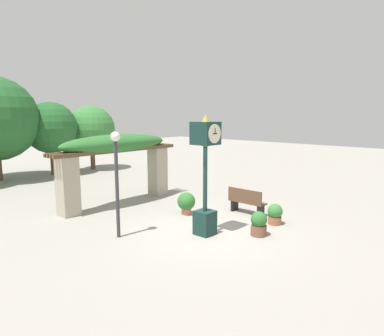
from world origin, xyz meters
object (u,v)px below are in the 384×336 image
object	(u,v)px
park_bench	(246,202)
potted_plant_near_left	(186,202)
pedestal_clock	(205,170)
potted_plant_near_right	(275,214)
potted_plant_far_left	(259,224)
lamp_post	(116,168)

from	to	relation	value
park_bench	potted_plant_near_left	bearing A→B (deg)	44.07
pedestal_clock	potted_plant_near_right	world-z (taller)	pedestal_clock
potted_plant_far_left	potted_plant_near_left	bearing A→B (deg)	87.28
pedestal_clock	potted_plant_near_left	xyz separation A→B (m)	(1.09, 1.74, -1.45)
park_bench	pedestal_clock	bearing A→B (deg)	95.37
potted_plant_far_left	potted_plant_near_right	bearing A→B (deg)	7.19
potted_plant_near_left	potted_plant_far_left	bearing A→B (deg)	-92.72
potted_plant_far_left	park_bench	distance (m)	2.16
potted_plant_far_left	park_bench	xyz separation A→B (m)	(1.59, 1.45, 0.07)
potted_plant_near_right	park_bench	xyz separation A→B (m)	(0.37, 1.30, 0.09)
pedestal_clock	potted_plant_far_left	xyz separation A→B (m)	(0.95, -1.21, -1.53)
lamp_post	pedestal_clock	bearing A→B (deg)	-42.60
potted_plant_near_left	park_bench	size ratio (longest dim) A/B	0.58
pedestal_clock	park_bench	world-z (taller)	pedestal_clock
potted_plant_near_left	potted_plant_far_left	world-z (taller)	potted_plant_near_left
potted_plant_far_left	park_bench	world-z (taller)	park_bench
park_bench	lamp_post	xyz separation A→B (m)	(-4.35, 1.42, 1.54)
park_bench	potted_plant_far_left	bearing A→B (deg)	132.34
potted_plant_near_right	potted_plant_far_left	xyz separation A→B (m)	(-1.22, -0.15, 0.02)
potted_plant_near_left	park_bench	world-z (taller)	park_bench
pedestal_clock	potted_plant_near_right	distance (m)	2.87
lamp_post	potted_plant_far_left	bearing A→B (deg)	-46.21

